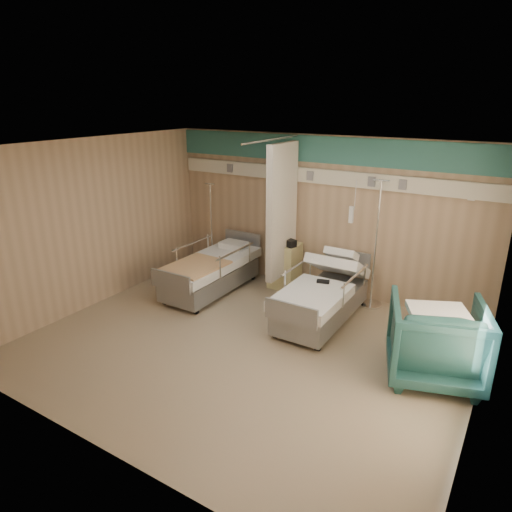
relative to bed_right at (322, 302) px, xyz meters
The scene contains 13 objects.
ground 1.47m from the bed_right, 114.78° to the right, with size 6.00×5.00×0.00m, color gray.
room_walls 1.97m from the bed_right, 121.10° to the right, with size 6.04×5.04×2.82m.
bed_right is the anchor object (origin of this frame).
bed_left 2.20m from the bed_right, behind, with size 1.00×2.16×0.63m, color white, non-canonical shape.
bedside_cabinet 1.46m from the bed_right, 141.95° to the left, with size 0.50×0.48×0.85m, color #CFC481.
visitor_armchair 1.99m from the bed_right, 20.76° to the right, with size 1.11×1.15×1.04m, color #1C4643.
waffle_blanket 2.13m from the bed_right, 21.58° to the right, with size 0.69×0.61×0.08m, color silver.
iv_stand_right 1.09m from the bed_right, 62.60° to the left, with size 0.39×0.39×2.17m.
iv_stand_left 2.78m from the bed_right, 165.40° to the left, with size 0.33×0.33×1.85m.
call_remote 0.34m from the bed_right, 104.90° to the left, with size 0.20×0.09×0.04m, color black.
tan_blanket 2.25m from the bed_right, 167.99° to the right, with size 0.83×1.04×0.04m, color tan.
toiletry_bag 1.43m from the bed_right, 141.58° to the left, with size 0.24×0.15×0.13m, color black.
white_cup 1.70m from the bed_right, 140.95° to the left, with size 0.10×0.10×0.14m, color white.
Camera 1 is at (3.17, -4.86, 3.41)m, focal length 32.00 mm.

